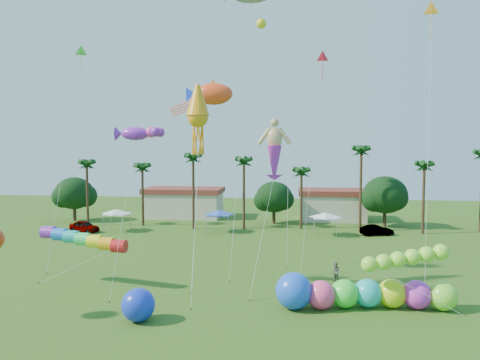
# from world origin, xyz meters

# --- Properties ---
(ground) EXTENTS (160.00, 160.00, 0.00)m
(ground) POSITION_xyz_m (0.00, 0.00, 0.00)
(ground) COLOR #285116
(ground) RESTS_ON ground
(tree_line) EXTENTS (69.46, 8.91, 11.00)m
(tree_line) POSITION_xyz_m (3.57, 44.00, 4.28)
(tree_line) COLOR #3A2819
(tree_line) RESTS_ON ground
(buildings_row) EXTENTS (35.00, 7.00, 4.00)m
(buildings_row) POSITION_xyz_m (-3.09, 50.00, 2.00)
(buildings_row) COLOR beige
(buildings_row) RESTS_ON ground
(tent_row) EXTENTS (31.00, 4.00, 0.60)m
(tent_row) POSITION_xyz_m (-6.00, 36.33, 2.75)
(tent_row) COLOR white
(tent_row) RESTS_ON ground
(car_a) EXTENTS (4.77, 3.27, 1.51)m
(car_a) POSITION_xyz_m (-24.23, 35.06, 0.75)
(car_a) COLOR #4C4C54
(car_a) RESTS_ON ground
(car_b) EXTENTS (4.41, 2.44, 1.38)m
(car_b) POSITION_xyz_m (14.73, 37.02, 0.69)
(car_b) COLOR #4C4C54
(car_b) RESTS_ON ground
(spectator_b) EXTENTS (1.03, 1.07, 1.73)m
(spectator_b) POSITION_xyz_m (7.62, 14.95, 0.86)
(spectator_b) COLOR gray
(spectator_b) RESTS_ON ground
(caterpillar_inflatable) EXTENTS (12.86, 3.58, 2.61)m
(caterpillar_inflatable) POSITION_xyz_m (8.64, 8.49, 1.10)
(caterpillar_inflatable) COLOR #FF4384
(caterpillar_inflatable) RESTS_ON ground
(blue_ball) EXTENTS (2.21, 2.21, 2.21)m
(blue_ball) POSITION_xyz_m (-6.07, 4.27, 1.11)
(blue_ball) COLOR #1833D8
(blue_ball) RESTS_ON ground
(rainbow_tube) EXTENTS (9.34, 2.98, 4.06)m
(rainbow_tube) POSITION_xyz_m (-11.85, 10.90, 3.52)
(rainbow_tube) COLOR red
(rainbow_tube) RESTS_ON ground
(green_worm) EXTENTS (9.48, 2.68, 4.00)m
(green_worm) POSITION_xyz_m (9.28, 7.97, 3.33)
(green_worm) COLOR #90EF35
(green_worm) RESTS_ON ground
(merman_kite) EXTENTS (2.71, 5.08, 13.38)m
(merman_kite) POSITION_xyz_m (2.41, 13.51, 10.94)
(merman_kite) COLOR tan
(merman_kite) RESTS_ON ground
(fish_kite) EXTENTS (5.36, 7.26, 17.19)m
(fish_kite) POSITION_xyz_m (-3.05, 16.00, 16.12)
(fish_kite) COLOR #FA451B
(fish_kite) RESTS_ON ground
(squid_kite) EXTENTS (2.26, 5.49, 16.43)m
(squid_kite) POSITION_xyz_m (-3.44, 11.14, 13.81)
(squid_kite) COLOR orange
(squid_kite) RESTS_ON ground
(lobster_kite) EXTENTS (4.02, 5.12, 13.32)m
(lobster_kite) POSITION_xyz_m (-8.64, 11.52, 12.55)
(lobster_kite) COLOR purple
(lobster_kite) RESTS_ON ground
(delta_kite_red) EXTENTS (2.65, 3.93, 20.46)m
(delta_kite_red) POSITION_xyz_m (6.54, 19.86, 19.52)
(delta_kite_red) COLOR #F91B2D
(delta_kite_red) RESTS_ON ground
(delta_kite_yellow) EXTENTS (1.77, 4.43, 23.05)m
(delta_kite_yellow) POSITION_xyz_m (14.75, 14.64, 22.06)
(delta_kite_yellow) COLOR orange
(delta_kite_yellow) RESTS_ON ground
(delta_kite_green) EXTENTS (2.60, 4.41, 21.22)m
(delta_kite_green) POSITION_xyz_m (-16.38, 18.50, 20.25)
(delta_kite_green) COLOR #43D432
(delta_kite_green) RESTS_ON ground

